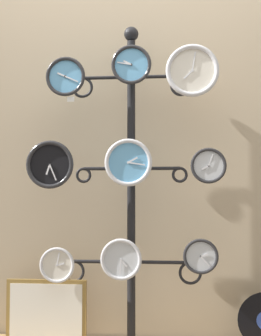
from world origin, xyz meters
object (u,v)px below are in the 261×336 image
(display_stand, at_px, (131,222))
(clock_middle_left, at_px, (50,165))
(clock_middle_center, at_px, (128,163))
(clock_middle_right, at_px, (208,166))
(clock_bottom_center, at_px, (121,259))
(picture_frame, at_px, (46,311))
(clock_bottom_left, at_px, (57,265))
(clock_bottom_right, at_px, (201,256))
(clock_top_right, at_px, (192,71))
(clock_top_center, at_px, (131,65))
(clock_top_left, at_px, (66,77))

(display_stand, relative_size, clock_middle_left, 6.94)
(clock_middle_center, distance_m, clock_middle_right, 0.43)
(clock_bottom_center, distance_m, picture_frame, 0.53)
(clock_middle_left, distance_m, clock_bottom_left, 0.55)
(clock_middle_right, distance_m, clock_bottom_center, 0.69)
(clock_middle_left, relative_size, clock_bottom_right, 1.41)
(clock_middle_center, relative_size, picture_frame, 0.57)
(display_stand, bearing_deg, clock_bottom_center, -113.46)
(clock_bottom_center, bearing_deg, clock_top_right, -0.64)
(clock_top_right, relative_size, clock_middle_left, 1.09)
(clock_top_center, bearing_deg, clock_top_left, -178.76)
(clock_bottom_left, bearing_deg, clock_bottom_center, -3.98)
(clock_middle_left, relative_size, clock_bottom_center, 1.19)
(display_stand, relative_size, picture_frame, 4.06)
(clock_bottom_right, xyz_separation_m, picture_frame, (-0.86, 0.06, -0.32))
(clock_middle_center, height_order, picture_frame, clock_middle_center)
(clock_middle_right, bearing_deg, clock_top_left, 178.60)
(clock_middle_center, height_order, clock_bottom_right, clock_middle_center)
(display_stand, relative_size, clock_middle_right, 9.64)
(clock_top_left, distance_m, clock_middle_left, 0.50)
(clock_bottom_right, bearing_deg, picture_frame, 175.92)
(clock_bottom_right, height_order, picture_frame, clock_bottom_right)
(display_stand, relative_size, clock_bottom_center, 8.24)
(clock_bottom_center, bearing_deg, clock_top_center, 23.03)
(clock_middle_center, height_order, clock_bottom_left, clock_middle_center)
(clock_middle_left, xyz_separation_m, picture_frame, (-0.04, 0.09, -0.82))
(clock_middle_left, distance_m, clock_bottom_right, 0.96)
(clock_top_left, height_order, picture_frame, clock_top_left)
(clock_middle_center, distance_m, clock_bottom_center, 0.52)
(clock_bottom_center, xyz_separation_m, clock_bottom_right, (0.43, 0.02, 0.02))
(display_stand, height_order, clock_middle_right, display_stand)
(display_stand, distance_m, clock_bottom_left, 0.47)
(clock_middle_left, bearing_deg, clock_bottom_center, 0.33)
(clock_bottom_left, distance_m, clock_bottom_center, 0.36)
(display_stand, height_order, clock_top_left, display_stand)
(clock_top_left, bearing_deg, clock_middle_left, -167.98)
(clock_middle_right, distance_m, picture_frame, 1.21)
(display_stand, relative_size, clock_top_left, 8.27)
(display_stand, bearing_deg, clock_bottom_left, -168.66)
(clock_bottom_left, height_order, clock_bottom_center, clock_bottom_center)
(clock_bottom_left, distance_m, picture_frame, 0.28)
(clock_middle_center, bearing_deg, clock_bottom_right, 2.17)
(clock_top_left, bearing_deg, clock_middle_right, -1.40)
(clock_middle_center, bearing_deg, clock_bottom_left, 177.75)
(clock_bottom_right, bearing_deg, clock_bottom_center, -176.78)
(clock_bottom_right, bearing_deg, clock_top_left, -179.28)
(clock_top_right, height_order, clock_bottom_right, clock_top_right)
(clock_top_right, xyz_separation_m, clock_bottom_right, (0.04, 0.03, -1.00))
(clock_middle_left, xyz_separation_m, clock_middle_right, (0.86, -0.00, -0.01))
(clock_middle_right, bearing_deg, clock_top_right, 179.82)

